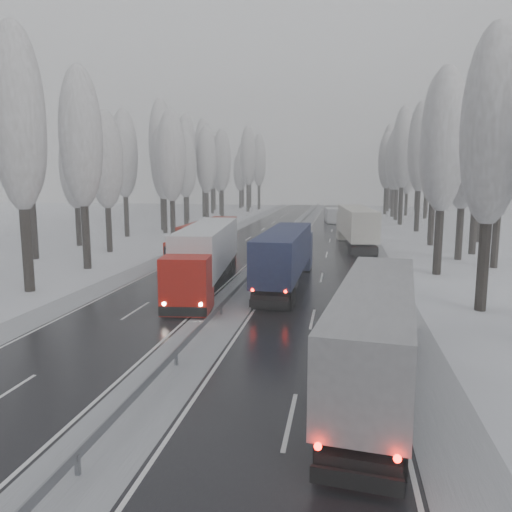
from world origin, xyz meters
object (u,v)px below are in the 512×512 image
(truck_red_red, at_px, (207,240))
(truck_grey_tarp, at_px, (377,322))
(truck_cream_box, at_px, (355,224))
(box_truck_distant, at_px, (332,215))
(truck_blue_box, at_px, (286,253))
(truck_red_white, at_px, (206,253))

(truck_red_red, bearing_deg, truck_grey_tarp, -60.62)
(truck_cream_box, xyz_separation_m, box_truck_distant, (-3.30, 31.07, -1.33))
(truck_blue_box, xyz_separation_m, truck_cream_box, (5.41, 21.68, 0.21))
(truck_red_red, bearing_deg, truck_blue_box, -43.93)
(truck_blue_box, height_order, truck_cream_box, truck_cream_box)
(truck_grey_tarp, distance_m, truck_blue_box, 17.51)
(box_truck_distant, xyz_separation_m, truck_red_red, (-10.33, -44.66, 0.92))
(truck_blue_box, bearing_deg, truck_grey_tarp, -71.06)
(truck_cream_box, bearing_deg, truck_blue_box, -109.81)
(truck_cream_box, distance_m, box_truck_distant, 31.27)
(truck_grey_tarp, distance_m, box_truck_distant, 69.49)
(truck_cream_box, relative_size, truck_red_red, 1.19)
(truck_red_white, distance_m, truck_red_red, 10.26)
(box_truck_distant, relative_size, truck_red_white, 0.41)
(truck_grey_tarp, bearing_deg, truck_cream_box, 96.89)
(box_truck_distant, distance_m, truck_red_red, 45.85)
(truck_grey_tarp, height_order, truck_red_white, truck_red_white)
(truck_grey_tarp, relative_size, truck_red_red, 1.06)
(truck_grey_tarp, relative_size, truck_cream_box, 0.89)
(truck_cream_box, relative_size, box_truck_distant, 2.49)
(truck_blue_box, relative_size, truck_cream_box, 0.92)
(box_truck_distant, height_order, truck_red_white, truck_red_white)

